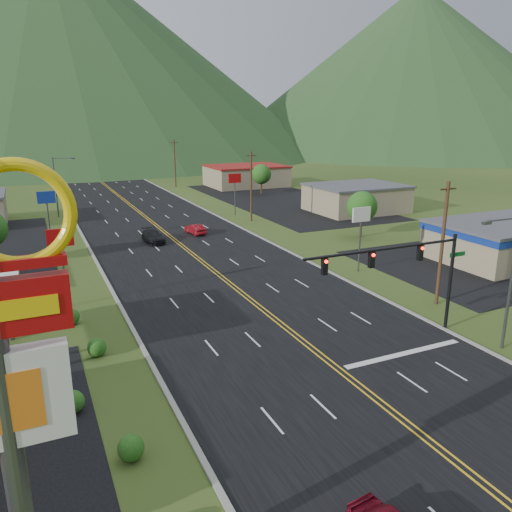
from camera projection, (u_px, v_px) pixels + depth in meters
name	position (u px, v px, depth m)	size (l,w,h in m)	color
ground	(510.00, 506.00, 19.63)	(500.00, 500.00, 0.00)	#2B4017
road	(510.00, 506.00, 19.63)	(20.00, 460.00, 0.04)	black
traffic_signal	(408.00, 264.00, 33.04)	(13.10, 0.43, 7.00)	black
streetlight_east	(509.00, 274.00, 31.48)	(3.28, 0.25, 9.00)	#59595E
streetlight_west	(57.00, 183.00, 74.77)	(3.28, 0.25, 9.00)	#59595E
building_east_near	(508.00, 239.00, 52.95)	(15.40, 10.40, 4.10)	tan
building_east_mid	(356.00, 198.00, 80.03)	(14.40, 11.40, 4.30)	tan
building_east_far	(246.00, 176.00, 109.01)	(16.40, 12.40, 4.50)	tan
pole_sign_west_a	(61.00, 246.00, 38.88)	(2.00, 0.18, 6.40)	#59595E
pole_sign_west_b	(47.00, 203.00, 58.12)	(2.00, 0.18, 6.40)	#59595E
pole_sign_east_a	(361.00, 221.00, 47.99)	(2.00, 0.18, 6.40)	#59595E
pole_sign_east_b	(235.00, 183.00, 75.98)	(2.00, 0.18, 6.40)	#59595E
tree_east_a	(362.00, 207.00, 62.42)	(3.84, 3.84, 5.82)	#382314
tree_east_b	(261.00, 174.00, 97.27)	(3.84, 3.84, 5.82)	#382314
utility_pole_a	(442.00, 243.00, 39.42)	(1.60, 0.28, 10.00)	#382314
utility_pole_b	(251.00, 186.00, 71.79)	(1.60, 0.28, 10.00)	#382314
utility_pole_c	(175.00, 163.00, 106.78)	(1.60, 0.28, 10.00)	#382314
utility_pole_d	(136.00, 152.00, 141.77)	(1.60, 0.28, 10.00)	#382314
mountain_n	(53.00, 45.00, 200.60)	(220.00, 220.00, 85.00)	#233F1D
mountain_ne	(413.00, 70.00, 223.76)	(180.00, 180.00, 70.00)	#233F1D
car_dark_mid	(153.00, 237.00, 60.48)	(1.98, 4.87, 1.41)	black
car_red_far	(195.00, 229.00, 64.72)	(1.36, 3.90, 1.28)	maroon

